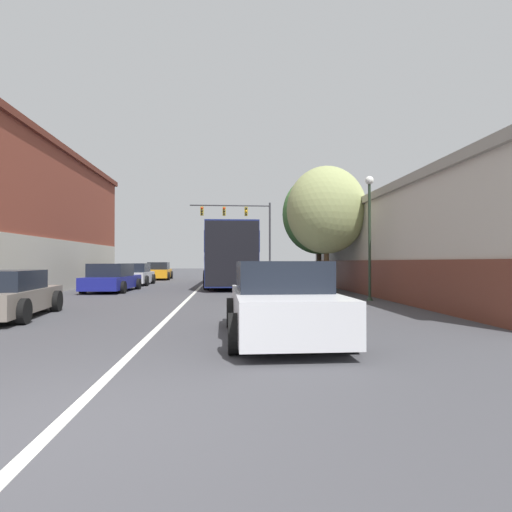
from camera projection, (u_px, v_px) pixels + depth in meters
ground_plane at (56, 427)px, 3.47m from camera, size 160.00×160.00×0.00m
lane_center_line at (199, 288)px, 21.65m from camera, size 0.14×48.46×0.01m
building_right_storefront at (445, 243)px, 17.55m from camera, size 7.53×19.65×4.28m
bus at (232, 254)px, 24.07m from camera, size 3.01×11.44×3.40m
hatchback_foreground at (281, 301)px, 7.64m from camera, size 2.09×4.16×1.45m
parked_car_left_near at (159, 271)px, 32.08m from camera, size 2.11×4.55×1.39m
parked_car_left_mid at (1, 295)px, 10.12m from camera, size 2.41×4.10×1.22m
parked_car_left_far at (135, 275)px, 24.58m from camera, size 2.09×3.95×1.34m
parked_car_left_distant at (112, 278)px, 19.23m from camera, size 2.09×4.45×1.34m
traffic_signal_gantry at (244, 222)px, 36.12m from camera, size 7.32×0.36×6.81m
street_lamp at (370, 229)px, 14.79m from camera, size 0.31×0.31×4.62m
street_tree_near at (326, 210)px, 18.43m from camera, size 3.67×3.31×5.85m
street_tree_far at (319, 214)px, 21.64m from camera, size 3.96×3.56×6.20m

